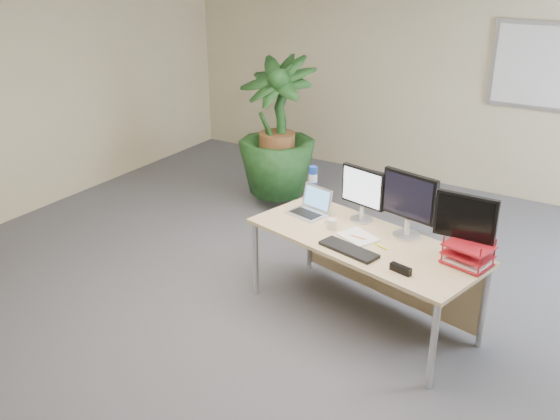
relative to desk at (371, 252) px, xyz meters
The scene contains 17 objects.
floor 1.12m from the desk, 126.56° to the right, with size 8.00×8.00×0.00m, color #46464B.
back_wall 3.37m from the desk, 100.18° to the left, with size 7.00×0.04×2.70m, color #C9B58E.
whiteboard 3.39m from the desk, 78.96° to the left, with size 1.30×0.04×0.95m.
desk is the anchor object (origin of this frame).
floor_plant 2.42m from the desk, 139.82° to the left, with size 0.84×0.84×1.50m, color #123314.
monitor_left 0.49m from the desk, 132.53° to the left, with size 0.40×0.18×0.45m.
monitor_right 0.51m from the desk, 27.07° to the left, with size 0.46×0.21×0.51m.
monitor_dark 0.81m from the desk, ahead, with size 0.43×0.20×0.48m.
laptop 0.66m from the desk, 168.48° to the left, with size 0.35×0.32×0.21m.
keyboard 0.38m from the desk, 96.14° to the right, with size 0.46×0.15×0.03m, color black.
coffee_mug 0.38m from the desk, 168.30° to the right, with size 0.11×0.07×0.08m.
spiral_notebook 0.20m from the desk, 127.51° to the right, with size 0.28×0.21×0.01m, color white.
orange_pen 0.21m from the desk, 117.27° to the right, with size 0.01×0.01×0.13m, color orange.
yellow_highlighter 0.26m from the desk, 48.26° to the right, with size 0.02×0.02×0.11m, color yellow.
water_bottle 0.89m from the desk, 152.33° to the left, with size 0.08×0.08×0.31m.
letter_tray 0.79m from the desk, ahead, with size 0.36×0.30×0.15m.
stapler 0.63m from the desk, 47.45° to the right, with size 0.16×0.04×0.05m, color black.
Camera 1 is at (2.26, -3.29, 2.79)m, focal length 40.00 mm.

